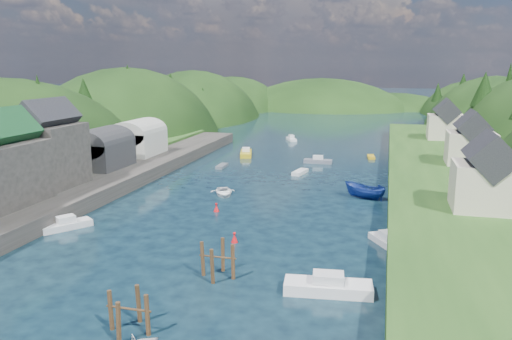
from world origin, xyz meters
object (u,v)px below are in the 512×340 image
(piling_cluster_far, at_px, (218,263))
(channel_buoy_far, at_px, (216,208))
(piling_cluster_near, at_px, (129,316))
(channel_buoy_near, at_px, (234,238))

(piling_cluster_far, distance_m, channel_buoy_far, 19.17)
(piling_cluster_near, distance_m, channel_buoy_far, 28.22)
(piling_cluster_near, bearing_deg, piling_cluster_far, 74.18)
(piling_cluster_near, relative_size, piling_cluster_far, 0.96)
(channel_buoy_near, bearing_deg, piling_cluster_near, -95.29)
(channel_buoy_near, xyz_separation_m, channel_buoy_far, (-5.33, 9.70, 0.00))
(piling_cluster_near, xyz_separation_m, channel_buoy_far, (-3.64, 27.97, -0.68))
(channel_buoy_near, height_order, channel_buoy_far, same)
(channel_buoy_near, bearing_deg, piling_cluster_far, -82.30)
(piling_cluster_near, height_order, channel_buoy_far, piling_cluster_near)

